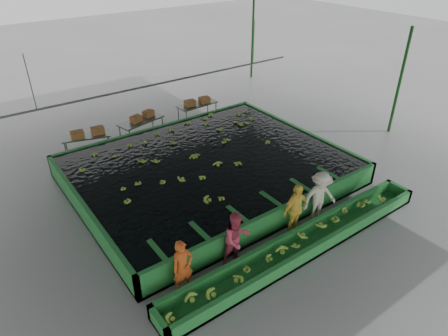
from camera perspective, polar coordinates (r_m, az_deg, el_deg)
ground at (r=14.86m, az=1.14°, el=-4.12°), size 80.00×80.00×0.00m
shed_roof at (r=12.70m, az=1.37°, el=14.78°), size 20.00×22.00×0.04m
shed_posts at (r=13.59m, az=1.24°, el=4.59°), size 20.00×22.00×5.00m
flotation_tank at (r=15.64m, az=-2.15°, el=-0.23°), size 10.00×8.00×0.90m
tank_water at (r=15.44m, az=-2.18°, el=1.05°), size 9.70×7.70×0.00m
sorting_trough at (r=12.63m, az=11.19°, el=-10.63°), size 10.00×1.00×0.50m
cableway_rail at (r=17.36m, az=-8.96°, el=11.88°), size 0.08×0.08×14.00m
rail_hanger_left at (r=15.56m, az=-25.97°, el=10.89°), size 0.04×0.04×2.00m
rail_hanger_right at (r=19.76m, az=4.26°, el=17.45°), size 0.04×0.04×2.00m
worker_a at (r=10.92m, az=-5.90°, el=-13.88°), size 0.61×0.41×1.66m
worker_b at (r=11.61m, az=1.81°, el=-10.10°), size 0.91×0.73×1.77m
worker_c at (r=12.87m, az=10.17°, el=-5.86°), size 1.10×0.52×1.82m
worker_d at (r=13.57m, az=13.52°, el=-4.07°), size 1.35×1.00×1.86m
packing_table_left at (r=18.48m, az=-18.89°, el=3.17°), size 2.15×1.35×0.91m
packing_table_mid at (r=19.21m, az=-11.66°, el=5.40°), size 2.28×1.32×0.97m
packing_table_right at (r=20.82m, az=-3.82°, el=7.94°), size 2.12×0.94×0.94m
box_stack_left at (r=18.22m, az=-18.83°, el=4.40°), size 1.44×0.56×0.30m
box_stack_mid at (r=19.13m, az=-11.55°, el=6.90°), size 1.33×0.73×0.28m
box_stack_right at (r=20.57m, az=-3.82°, el=9.08°), size 1.38×0.45×0.29m
floating_bananas at (r=16.03m, az=-3.79°, el=2.18°), size 8.59×5.86×0.12m
trough_bananas at (r=12.54m, az=11.26°, el=-10.12°), size 9.42×0.63×0.13m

